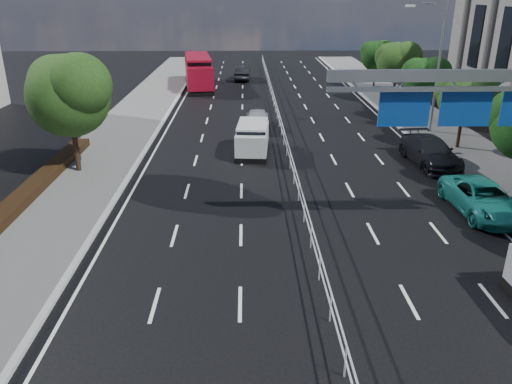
{
  "coord_description": "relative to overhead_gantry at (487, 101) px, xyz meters",
  "views": [
    {
      "loc": [
        -2.59,
        -8.83,
        9.55
      ],
      "look_at": [
        -2.19,
        8.87,
        2.4
      ],
      "focal_mm": 35.0,
      "sensor_mm": 36.0,
      "label": 1
    }
  ],
  "objects": [
    {
      "name": "median_fence",
      "position": [
        -6.74,
        12.45,
        -5.08
      ],
      "size": [
        0.05,
        85.0,
        1.02
      ],
      "color": "silver",
      "rests_on": "ground"
    },
    {
      "name": "overhead_gantry",
      "position": [
        0.0,
        0.0,
        0.0
      ],
      "size": [
        10.24,
        0.38,
        7.45
      ],
      "color": "gray",
      "rests_on": "ground"
    },
    {
      "name": "streetlight_far",
      "position": [
        3.76,
        15.95,
        -0.4
      ],
      "size": [
        2.78,
        2.4,
        9.0
      ],
      "color": "gray",
      "rests_on": "ground"
    },
    {
      "name": "near_tree_back",
      "position": [
        -18.68,
        7.92,
        -1.0
      ],
      "size": [
        4.84,
        4.51,
        6.69
      ],
      "color": "black",
      "rests_on": "ground"
    },
    {
      "name": "far_tree_e",
      "position": [
        4.51,
        11.93,
        -2.05
      ],
      "size": [
        3.63,
        3.38,
        5.13
      ],
      "color": "black",
      "rests_on": "ground"
    },
    {
      "name": "far_tree_f",
      "position": [
        4.5,
        19.43,
        -2.12
      ],
      "size": [
        3.52,
        3.28,
        5.02
      ],
      "color": "black",
      "rests_on": "ground"
    },
    {
      "name": "far_tree_g",
      "position": [
        4.51,
        26.92,
        -1.85
      ],
      "size": [
        3.96,
        3.69,
        5.45
      ],
      "color": "black",
      "rests_on": "ground"
    },
    {
      "name": "far_tree_h",
      "position": [
        4.5,
        34.43,
        -2.18
      ],
      "size": [
        3.41,
        3.18,
        4.91
      ],
      "color": "black",
      "rests_on": "ground"
    },
    {
      "name": "white_minivan",
      "position": [
        -8.85,
        11.44,
        -4.66
      ],
      "size": [
        2.26,
        4.58,
        1.93
      ],
      "rotation": [
        0.0,
        0.0,
        -0.08
      ],
      "color": "black",
      "rests_on": "ground"
    },
    {
      "name": "red_bus",
      "position": [
        -14.24,
        35.14,
        -3.91
      ],
      "size": [
        4.0,
        11.15,
        3.26
      ],
      "rotation": [
        0.0,
        0.0,
        0.13
      ],
      "color": "black",
      "rests_on": "ground"
    },
    {
      "name": "near_car_silver",
      "position": [
        -8.4,
        17.87,
        -4.88
      ],
      "size": [
        1.88,
        4.32,
        1.45
      ],
      "primitive_type": "imported",
      "rotation": [
        0.0,
        0.0,
        3.1
      ],
      "color": "#ADB0B5",
      "rests_on": "ground"
    },
    {
      "name": "near_car_dark",
      "position": [
        -9.54,
        39.52,
        -4.83
      ],
      "size": [
        1.85,
        4.76,
        1.55
      ],
      "primitive_type": "imported",
      "rotation": [
        0.0,
        0.0,
        3.1
      ],
      "color": "black",
      "rests_on": "ground"
    },
    {
      "name": "parked_car_teal",
      "position": [
        1.56,
        1.95,
        -4.88
      ],
      "size": [
        2.59,
        5.28,
        1.44
      ],
      "primitive_type": "imported",
      "rotation": [
        0.0,
        0.0,
        0.04
      ],
      "color": "#197169",
      "rests_on": "ground"
    },
    {
      "name": "parked_car_dark",
      "position": [
        1.56,
        8.95,
        -4.82
      ],
      "size": [
        2.68,
        5.59,
        1.57
      ],
      "primitive_type": "imported",
      "rotation": [
        0.0,
        0.0,
        0.09
      ],
      "color": "black",
      "rests_on": "ground"
    }
  ]
}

